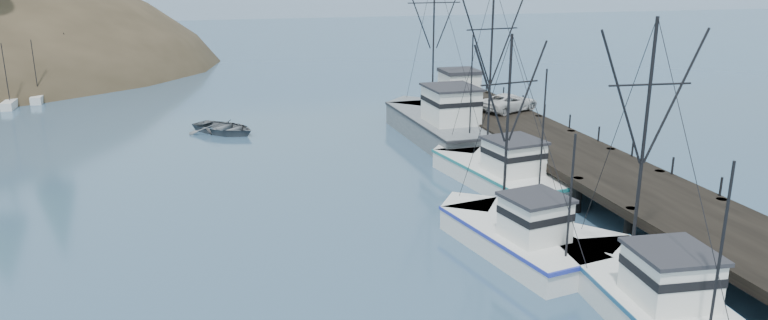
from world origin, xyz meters
TOP-DOWN VIEW (x-y plane):
  - pier at (14.00, 16.00)m, footprint 6.00×44.00m
  - distant_ridge at (10.00, 170.00)m, footprint 360.00×40.00m
  - distant_ridge_far at (-40.00, 185.00)m, footprint 180.00×25.00m
  - trawler_near at (8.22, 0.29)m, footprint 4.68×11.92m
  - trawler_mid at (5.65, 6.91)m, footprint 5.25×10.84m
  - trawler_far at (9.13, 16.91)m, footprint 5.77×12.70m
  - work_vessel at (9.35, 28.59)m, footprint 5.47×16.53m
  - pier_shed at (12.50, 32.67)m, footprint 3.00×3.20m
  - pickup_truck at (15.15, 28.26)m, footprint 5.58×4.15m
  - motorboat at (-7.09, 34.83)m, footprint 7.04×7.07m

SIDE VIEW (x-z plane):
  - distant_ridge at x=10.00m, z-range -13.00..13.00m
  - distant_ridge_far at x=-40.00m, z-range -9.00..9.00m
  - motorboat at x=-7.09m, z-range -0.60..0.60m
  - trawler_mid at x=5.65m, z-range -4.55..6.18m
  - trawler_near at x=8.22m, z-range -5.15..6.79m
  - trawler_far at x=9.13m, z-range -5.53..7.18m
  - work_vessel at x=9.35m, z-range -5.62..8.08m
  - pier at x=14.00m, z-range 0.69..2.69m
  - pickup_truck at x=15.15m, z-range 2.00..3.41m
  - pier_shed at x=12.50m, z-range 2.02..4.82m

